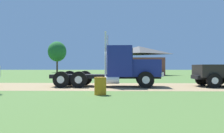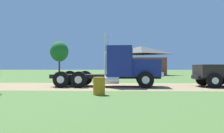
# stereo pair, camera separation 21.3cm
# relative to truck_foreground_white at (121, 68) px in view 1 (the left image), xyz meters

# --- Properties ---
(ground_plane) EXTENTS (200.00, 200.00, 0.00)m
(ground_plane) POSITION_rel_truck_foreground_white_xyz_m (-2.09, 0.24, -1.38)
(ground_plane) COLOR #4B6B32
(dirt_track) EXTENTS (120.00, 6.76, 0.01)m
(dirt_track) POSITION_rel_truck_foreground_white_xyz_m (-2.09, 0.24, -1.38)
(dirt_track) COLOR #947B56
(dirt_track) RESTS_ON ground_plane
(truck_foreground_white) EXTENTS (8.16, 2.91, 3.96)m
(truck_foreground_white) POSITION_rel_truck_foreground_white_xyz_m (0.00, 0.00, 0.00)
(truck_foreground_white) COLOR black
(truck_foreground_white) RESTS_ON ground_plane
(steel_barrel) EXTENTS (0.62, 0.62, 0.92)m
(steel_barrel) POSITION_rel_truck_foreground_white_xyz_m (-1.15, -5.00, -0.92)
(steel_barrel) COLOR #B27214
(steel_barrel) RESTS_ON ground_plane
(shed_building) EXTENTS (8.97, 6.42, 5.16)m
(shed_building) POSITION_rel_truck_foreground_white_xyz_m (3.49, 23.94, 1.13)
(shed_building) COLOR brown
(shed_building) RESTS_ON ground_plane
(tree_mid) EXTENTS (4.89, 4.89, 8.30)m
(tree_mid) POSITION_rel_truck_foreground_white_xyz_m (-16.63, 43.60, 4.20)
(tree_mid) COLOR #513823
(tree_mid) RESTS_ON ground_plane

